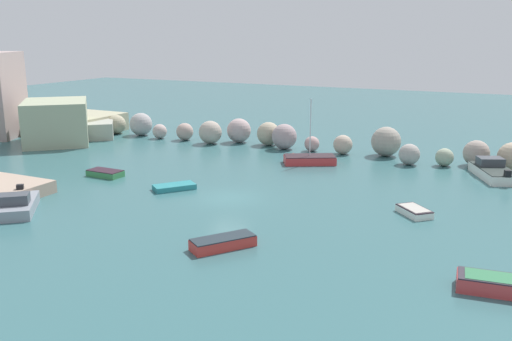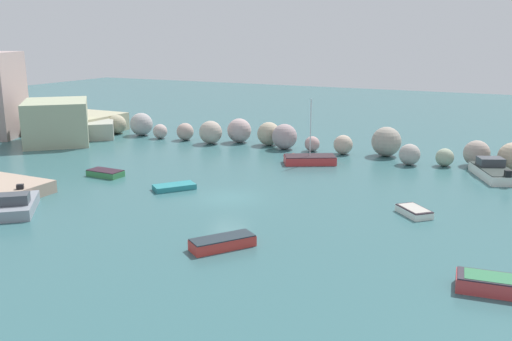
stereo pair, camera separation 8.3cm
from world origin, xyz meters
name	(u,v)px [view 2 (the right image)]	position (x,y,z in m)	size (l,w,h in m)	color
cove_water	(229,198)	(0.00, 0.00, 0.00)	(160.00, 160.00, 0.00)	#336165
rock_breakwater	(287,137)	(-2.97, 17.08, 1.14)	(42.54, 4.85, 2.68)	tan
channel_buoy	(293,157)	(-0.50, 12.67, 0.32)	(0.65, 0.65, 0.65)	#E04C28
moored_boat_1	(174,187)	(-4.55, 0.18, 0.19)	(2.88, 3.15, 0.38)	teal
moored_boat_2	(509,286)	(17.73, -7.20, 0.37)	(4.44, 1.92, 0.72)	#BE3A3B
moored_boat_3	(105,173)	(-11.55, 0.94, 0.25)	(2.80, 1.45, 0.51)	#378148
moored_boat_4	(15,205)	(-10.52, -8.54, 0.46)	(4.69, 4.96, 1.33)	gray
moored_boat_5	(310,159)	(1.28, 12.08, 0.38)	(4.75, 3.80, 5.57)	#C93436
moored_boat_6	(414,211)	(12.01, 1.89, 0.25)	(2.53, 2.55, 0.48)	white
moored_boat_7	(494,171)	(15.77, 13.97, 0.50)	(4.19, 5.69, 1.40)	white
moored_boat_8	(223,243)	(4.11, -8.04, 0.30)	(2.96, 3.47, 0.61)	red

